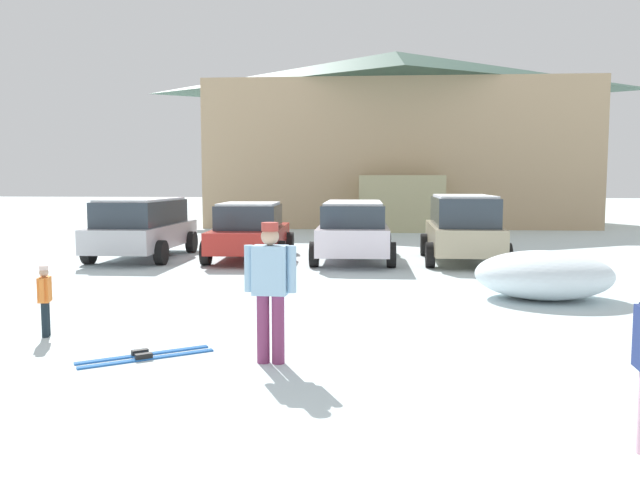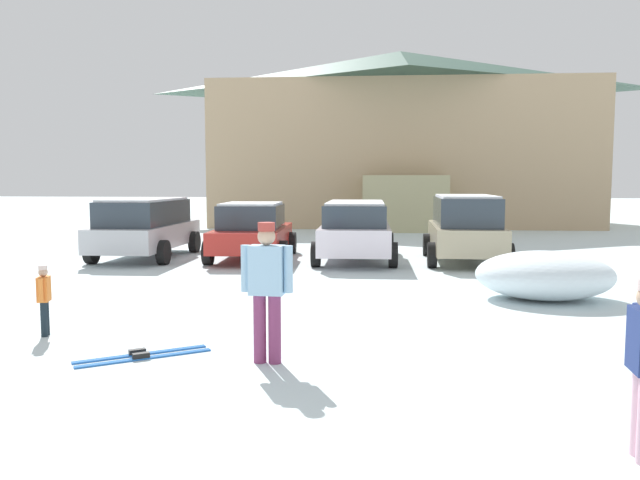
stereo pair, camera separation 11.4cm
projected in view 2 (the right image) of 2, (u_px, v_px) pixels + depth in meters
ski_lodge at (399, 137)px, 32.16m from camera, size 18.76×12.28×8.78m
parked_silver_wagon at (146, 226)px, 17.43m from camera, size 2.23×4.57×1.67m
parked_red_sedan at (253, 230)px, 17.16m from camera, size 2.37×4.36×1.57m
parked_white_suv at (356, 228)px, 16.95m from camera, size 2.26×4.82×1.60m
parked_beige_suv at (465, 226)px, 16.57m from camera, size 2.10×4.16×1.78m
skier_child_in_orange_jacket at (44, 296)px, 8.63m from camera, size 0.20×0.36×0.99m
skier_adult_in_blue_parka at (267, 284)px, 7.30m from camera, size 0.62×0.26×1.67m
pair_of_skis at (142, 355)px, 7.62m from camera, size 1.50×1.17×0.08m
plowed_snow_pile at (544, 275)px, 11.33m from camera, size 2.46×1.97×0.88m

